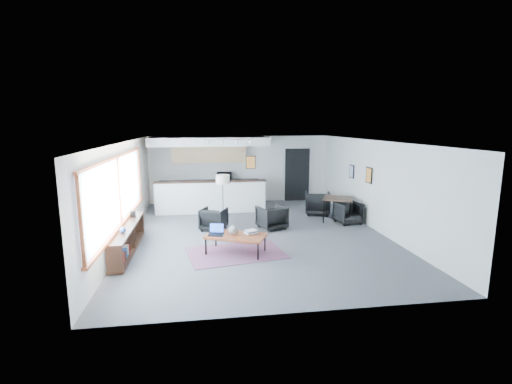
{
  "coord_description": "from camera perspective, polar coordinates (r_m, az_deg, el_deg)",
  "views": [
    {
      "loc": [
        -1.47,
        -9.98,
        3.07
      ],
      "look_at": [
        0.05,
        0.4,
        1.13
      ],
      "focal_mm": 26.0,
      "sensor_mm": 36.0,
      "label": 1
    }
  ],
  "objects": [
    {
      "name": "wall_art_lower",
      "position": [
        11.6,
        16.99,
        2.48
      ],
      "size": [
        0.03,
        0.38,
        0.48
      ],
      "color": "black",
      "rests_on": "room"
    },
    {
      "name": "coaster",
      "position": [
        8.68,
        -2.68,
        -7.05
      ],
      "size": [
        0.11,
        0.11,
        0.01
      ],
      "rotation": [
        0.0,
        0.0,
        -0.31
      ],
      "color": "#E5590C",
      "rests_on": "coffee_table"
    },
    {
      "name": "console",
      "position": [
        9.52,
        -19.14,
        -6.87
      ],
      "size": [
        0.35,
        3.0,
        0.8
      ],
      "color": "#311B11",
      "rests_on": "floor"
    },
    {
      "name": "wall_art_upper",
      "position": [
        12.78,
        14.51,
        3.08
      ],
      "size": [
        0.03,
        0.34,
        0.44
      ],
      "color": "black",
      "rests_on": "room"
    },
    {
      "name": "laptop",
      "position": [
        8.98,
        -6.12,
        -6.02
      ],
      "size": [
        0.41,
        0.36,
        0.26
      ],
      "rotation": [
        0.0,
        0.0,
        -0.21
      ],
      "color": "black",
      "rests_on": "coffee_table"
    },
    {
      "name": "doorway",
      "position": [
        15.02,
        6.3,
        2.77
      ],
      "size": [
        1.1,
        0.12,
        2.15
      ],
      "color": "black",
      "rests_on": "room"
    },
    {
      "name": "armchair_right",
      "position": [
        10.98,
        2.43,
        -3.72
      ],
      "size": [
        0.92,
        0.9,
        0.76
      ],
      "primitive_type": "imported",
      "rotation": [
        0.0,
        0.0,
        3.47
      ],
      "color": "black",
      "rests_on": "floor"
    },
    {
      "name": "book_stack",
      "position": [
        9.01,
        -0.78,
        -6.12
      ],
      "size": [
        0.36,
        0.33,
        0.09
      ],
      "rotation": [
        0.0,
        0.0,
        0.38
      ],
      "color": "silver",
      "rests_on": "coffee_table"
    },
    {
      "name": "dining_chair_near",
      "position": [
        11.89,
        14.01,
        -3.23
      ],
      "size": [
        0.69,
        0.66,
        0.63
      ],
      "primitive_type": "imported",
      "rotation": [
        0.0,
        0.0,
        0.15
      ],
      "color": "black",
      "rests_on": "floor"
    },
    {
      "name": "dining_chair_far",
      "position": [
        12.89,
        9.44,
        -1.81
      ],
      "size": [
        0.85,
        0.82,
        0.72
      ],
      "primitive_type": "imported",
      "rotation": [
        0.0,
        0.0,
        2.88
      ],
      "color": "black",
      "rests_on": "floor"
    },
    {
      "name": "armchair_left",
      "position": [
        10.93,
        -6.52,
        -3.98
      ],
      "size": [
        0.88,
        0.86,
        0.71
      ],
      "primitive_type": "imported",
      "rotation": [
        0.0,
        0.0,
        2.75
      ],
      "color": "black",
      "rests_on": "floor"
    },
    {
      "name": "ceramic_pot",
      "position": [
        8.91,
        -3.5,
        -5.83
      ],
      "size": [
        0.24,
        0.24,
        0.24
      ],
      "rotation": [
        0.0,
        0.0,
        -0.1
      ],
      "color": "gray",
      "rests_on": "coffee_table"
    },
    {
      "name": "coffee_table",
      "position": [
        8.93,
        -3.13,
        -6.81
      ],
      "size": [
        1.57,
        1.25,
        0.45
      ],
      "rotation": [
        0.0,
        0.0,
        -0.42
      ],
      "color": "brown",
      "rests_on": "floor"
    },
    {
      "name": "floor_lamp",
      "position": [
        11.61,
        -5.15,
        1.69
      ],
      "size": [
        0.56,
        0.56,
        1.5
      ],
      "rotation": [
        0.0,
        0.0,
        -0.39
      ],
      "color": "black",
      "rests_on": "floor"
    },
    {
      "name": "dining_table",
      "position": [
        12.05,
        12.5,
        -1.19
      ],
      "size": [
        1.18,
        1.18,
        0.75
      ],
      "rotation": [
        0.0,
        0.0,
        -0.43
      ],
      "color": "#311B11",
      "rests_on": "floor"
    },
    {
      "name": "room",
      "position": [
        10.25,
        0.07,
        0.52
      ],
      "size": [
        7.02,
        9.02,
        2.62
      ],
      "color": "#4C4C4F",
      "rests_on": "ground"
    },
    {
      "name": "kilim_rug",
      "position": [
        9.06,
        -3.1,
        -9.31
      ],
      "size": [
        2.48,
        1.91,
        0.01
      ],
      "rotation": [
        0.0,
        0.0,
        0.18
      ],
      "color": "#5D3248",
      "rests_on": "floor"
    },
    {
      "name": "microwave",
      "position": [
        14.29,
        -4.9,
        2.57
      ],
      "size": [
        0.59,
        0.38,
        0.37
      ],
      "primitive_type": "imported",
      "rotation": [
        0.0,
        0.0,
        -0.15
      ],
      "color": "black",
      "rests_on": "kitchenette"
    },
    {
      "name": "kitchenette",
      "position": [
        13.8,
        -7.14,
        3.34
      ],
      "size": [
        4.2,
        1.96,
        2.6
      ],
      "color": "white",
      "rests_on": "floor"
    },
    {
      "name": "track_light",
      "position": [
        12.23,
        -4.21,
        7.9
      ],
      "size": [
        1.6,
        0.07,
        0.15
      ],
      "color": "silver",
      "rests_on": "room"
    },
    {
      "name": "window",
      "position": [
        9.44,
        -20.36,
        -0.04
      ],
      "size": [
        0.1,
        5.95,
        1.66
      ],
      "color": "#8CBFFF",
      "rests_on": "room"
    }
  ]
}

